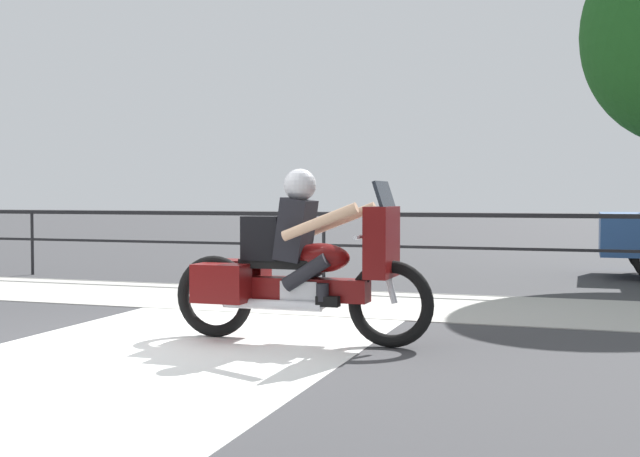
{
  "coord_description": "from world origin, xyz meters",
  "views": [
    {
      "loc": [
        3.63,
        -5.98,
        1.3
      ],
      "look_at": [
        1.09,
        1.68,
        0.98
      ],
      "focal_mm": 45.0,
      "sensor_mm": 36.0,
      "label": 1
    }
  ],
  "objects": [
    {
      "name": "ground_plane",
      "position": [
        0.0,
        0.0,
        0.0
      ],
      "size": [
        120.0,
        120.0,
        0.0
      ],
      "primitive_type": "plane",
      "color": "#38383A"
    },
    {
      "name": "sidewalk_band",
      "position": [
        0.0,
        3.4,
        0.01
      ],
      "size": [
        44.0,
        2.4,
        0.01
      ],
      "primitive_type": "cube",
      "color": "#A8A59E",
      "rests_on": "ground"
    },
    {
      "name": "crosswalk_band",
      "position": [
        0.29,
        -0.2,
        0.0
      ],
      "size": [
        3.11,
        6.0,
        0.01
      ],
      "primitive_type": "cube",
      "color": "silver",
      "rests_on": "ground"
    },
    {
      "name": "fence_railing",
      "position": [
        0.0,
        5.13,
        0.85
      ],
      "size": [
        36.0,
        0.05,
        1.07
      ],
      "color": "black",
      "rests_on": "ground"
    },
    {
      "name": "motorcycle",
      "position": [
        1.19,
        0.72,
        0.69
      ],
      "size": [
        2.43,
        0.76,
        1.55
      ],
      "rotation": [
        0.0,
        0.0,
        -0.09
      ],
      "color": "black",
      "rests_on": "ground"
    }
  ]
}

